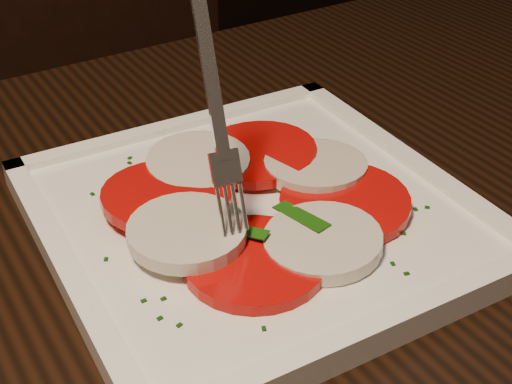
{
  "coord_description": "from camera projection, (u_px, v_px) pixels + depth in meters",
  "views": [
    {
      "loc": [
        -0.37,
        -0.35,
        1.06
      ],
      "look_at": [
        -0.17,
        0.02,
        0.78
      ],
      "focal_mm": 50.0,
      "sensor_mm": 36.0,
      "label": 1
    }
  ],
  "objects": [
    {
      "name": "table",
      "position": [
        368.0,
        328.0,
        0.57
      ],
      "size": [
        1.24,
        0.86,
        0.75
      ],
      "rotation": [
        0.0,
        0.0,
        0.05
      ],
      "color": "black",
      "rests_on": "ground"
    },
    {
      "name": "chair",
      "position": [
        140.0,
        83.0,
        1.22
      ],
      "size": [
        0.45,
        0.45,
        0.93
      ],
      "rotation": [
        0.0,
        0.0,
        0.08
      ],
      "color": "black",
      "rests_on": "ground"
    },
    {
      "name": "plate",
      "position": [
        256.0,
        218.0,
        0.52
      ],
      "size": [
        0.29,
        0.29,
        0.01
      ],
      "primitive_type": "cube",
      "rotation": [
        0.0,
        0.0,
        0.01
      ],
      "color": "white",
      "rests_on": "table"
    },
    {
      "name": "caprese_salad",
      "position": [
        256.0,
        199.0,
        0.51
      ],
      "size": [
        0.23,
        0.24,
        0.02
      ],
      "color": "#C30406",
      "rests_on": "plate"
    },
    {
      "name": "fork",
      "position": [
        209.0,
        91.0,
        0.44
      ],
      "size": [
        0.03,
        0.07,
        0.17
      ],
      "primitive_type": null,
      "rotation": [
        0.0,
        0.0,
        -0.1
      ],
      "color": "white",
      "rests_on": "caprese_salad"
    }
  ]
}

